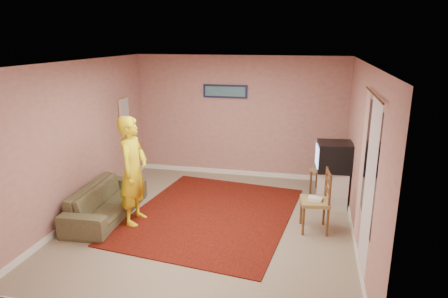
% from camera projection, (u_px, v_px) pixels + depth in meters
% --- Properties ---
extents(ground, '(5.00, 5.00, 0.00)m').
position_uv_depth(ground, '(211.00, 224.00, 6.54)').
color(ground, gray).
rests_on(ground, ground).
extents(wall_back, '(4.50, 0.02, 2.60)m').
position_uv_depth(wall_back, '(239.00, 117.00, 8.54)').
color(wall_back, tan).
rests_on(wall_back, ground).
extents(wall_front, '(4.50, 0.02, 2.60)m').
position_uv_depth(wall_front, '(145.00, 216.00, 3.84)').
color(wall_front, tan).
rests_on(wall_front, ground).
extents(wall_left, '(0.02, 5.00, 2.60)m').
position_uv_depth(wall_left, '(80.00, 140.00, 6.66)').
color(wall_left, tan).
rests_on(wall_left, ground).
extents(wall_right, '(0.02, 5.00, 2.60)m').
position_uv_depth(wall_right, '(362.00, 157.00, 5.72)').
color(wall_right, tan).
rests_on(wall_right, ground).
extents(ceiling, '(4.50, 5.00, 0.02)m').
position_uv_depth(ceiling, '(209.00, 62.00, 5.84)').
color(ceiling, silver).
rests_on(ceiling, wall_back).
extents(baseboard_back, '(4.50, 0.02, 0.10)m').
position_uv_depth(baseboard_back, '(239.00, 173.00, 8.87)').
color(baseboard_back, white).
rests_on(baseboard_back, ground).
extents(baseboard_left, '(0.02, 5.00, 0.10)m').
position_uv_depth(baseboard_left, '(87.00, 209.00, 7.00)').
color(baseboard_left, white).
rests_on(baseboard_left, ground).
extents(baseboard_right, '(0.02, 5.00, 0.10)m').
position_uv_depth(baseboard_right, '(353.00, 235.00, 6.06)').
color(baseboard_right, white).
rests_on(baseboard_right, ground).
extents(window, '(0.01, 1.10, 1.50)m').
position_uv_depth(window, '(370.00, 166.00, 4.84)').
color(window, black).
rests_on(window, wall_right).
extents(curtain_sheer, '(0.01, 0.75, 2.10)m').
position_uv_depth(curtain_sheer, '(369.00, 186.00, 4.75)').
color(curtain_sheer, white).
rests_on(curtain_sheer, wall_right).
extents(curtain_floral, '(0.01, 0.35, 2.10)m').
position_uv_depth(curtain_floral, '(361.00, 168.00, 5.41)').
color(curtain_floral, silver).
rests_on(curtain_floral, wall_right).
extents(curtain_rod, '(0.02, 1.40, 0.02)m').
position_uv_depth(curtain_rod, '(374.00, 94.00, 4.61)').
color(curtain_rod, brown).
rests_on(curtain_rod, wall_right).
extents(picture_back, '(0.95, 0.04, 0.28)m').
position_uv_depth(picture_back, '(225.00, 91.00, 8.42)').
color(picture_back, '#151839').
rests_on(picture_back, wall_back).
extents(picture_left, '(0.04, 0.38, 0.42)m').
position_uv_depth(picture_left, '(124.00, 109.00, 8.09)').
color(picture_left, beige).
rests_on(picture_left, wall_left).
extents(area_rug, '(2.99, 3.55, 0.02)m').
position_uv_depth(area_rug, '(211.00, 214.00, 6.88)').
color(area_rug, black).
rests_on(area_rug, ground).
extents(tv_cabinet, '(0.53, 0.48, 0.67)m').
position_uv_depth(tv_cabinet, '(332.00, 188.00, 7.18)').
color(tv_cabinet, silver).
rests_on(tv_cabinet, ground).
extents(crt_tv, '(0.65, 0.59, 0.51)m').
position_uv_depth(crt_tv, '(334.00, 157.00, 7.02)').
color(crt_tv, black).
rests_on(crt_tv, tv_cabinet).
extents(chair_a, '(0.57, 0.55, 0.55)m').
position_uv_depth(chair_a, '(325.00, 163.00, 7.70)').
color(chair_a, '#A48A4F').
rests_on(chair_a, ground).
extents(dvd_player, '(0.45, 0.37, 0.07)m').
position_uv_depth(dvd_player, '(325.00, 166.00, 7.72)').
color(dvd_player, '#B1B1B6').
rests_on(dvd_player, chair_a).
extents(blue_throw, '(0.38, 0.05, 0.39)m').
position_uv_depth(blue_throw, '(325.00, 150.00, 7.83)').
color(blue_throw, '#99C4FB').
rests_on(blue_throw, chair_a).
extents(chair_b, '(0.48, 0.50, 0.54)m').
position_uv_depth(chair_b, '(315.00, 194.00, 6.19)').
color(chair_b, '#A48A4F').
rests_on(chair_b, ground).
extents(game_console, '(0.24, 0.19, 0.04)m').
position_uv_depth(game_console, '(315.00, 199.00, 6.21)').
color(game_console, white).
rests_on(game_console, chair_b).
extents(sofa, '(0.83, 1.92, 0.55)m').
position_uv_depth(sofa, '(107.00, 201.00, 6.76)').
color(sofa, brown).
rests_on(sofa, ground).
extents(person, '(0.43, 0.65, 1.78)m').
position_uv_depth(person, '(133.00, 171.00, 6.40)').
color(person, yellow).
rests_on(person, ground).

